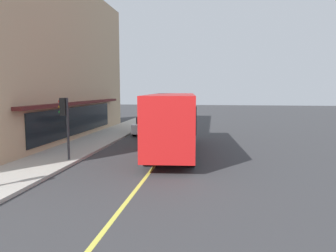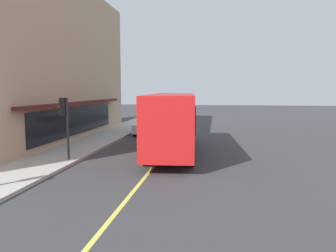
{
  "view_description": "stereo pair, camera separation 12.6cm",
  "coord_description": "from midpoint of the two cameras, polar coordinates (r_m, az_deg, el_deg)",
  "views": [
    {
      "loc": [
        -20.97,
        -2.86,
        3.76
      ],
      "look_at": [
        -1.9,
        -0.16,
        1.6
      ],
      "focal_mm": 34.62,
      "sensor_mm": 36.0,
      "label": 1
    },
    {
      "loc": [
        -20.96,
        -2.98,
        3.76
      ],
      "look_at": [
        -1.9,
        -0.16,
        1.6
      ],
      "focal_mm": 34.62,
      "sensor_mm": 36.0,
      "label": 2
    }
  ],
  "objects": [
    {
      "name": "ground",
      "position": [
        21.5,
        0.11,
        -3.68
      ],
      "size": [
        120.0,
        120.0,
        0.0
      ],
      "primitive_type": "plane",
      "color": "#38383A"
    },
    {
      "name": "sidewalk",
      "position": [
        22.94,
        -13.98,
        -3.04
      ],
      "size": [
        80.0,
        3.13,
        0.15
      ],
      "primitive_type": "cube",
      "color": "#B2ADA3",
      "rests_on": "ground"
    },
    {
      "name": "lane_centre_stripe",
      "position": [
        21.5,
        0.11,
        -3.67
      ],
      "size": [
        36.0,
        0.16,
        0.01
      ],
      "primitive_type": "cube",
      "color": "#D8D14C",
      "rests_on": "ground"
    },
    {
      "name": "storefront_building",
      "position": [
        27.02,
        -24.49,
        10.4
      ],
      "size": [
        22.54,
        9.08,
        11.84
      ],
      "color": "tan",
      "rests_on": "ground"
    },
    {
      "name": "bus",
      "position": [
        19.35,
        0.65,
        1.13
      ],
      "size": [
        11.29,
        3.34,
        3.5
      ],
      "color": "red",
      "rests_on": "ground"
    },
    {
      "name": "traffic_light",
      "position": [
        17.46,
        -17.96,
        2.06
      ],
      "size": [
        0.3,
        0.52,
        3.2
      ],
      "color": "#2D2D33",
      "rests_on": "sidewalk"
    },
    {
      "name": "car_white",
      "position": [
        27.73,
        -3.69,
        0.13
      ],
      "size": [
        4.33,
        1.92,
        1.52
      ],
      "color": "white",
      "rests_on": "ground"
    }
  ]
}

